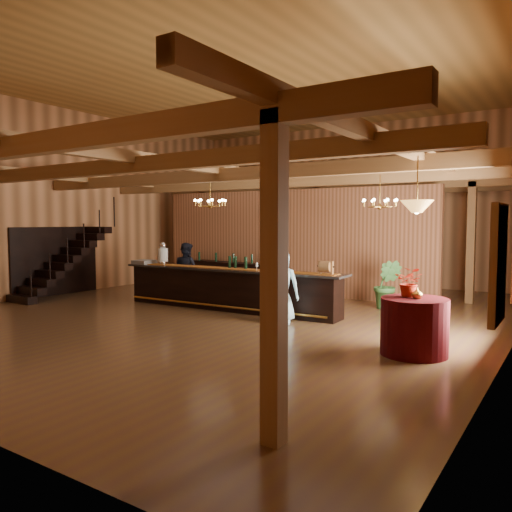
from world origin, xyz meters
The scene contains 28 objects.
floor centered at (0.00, 0.00, 0.00)m, with size 14.00×14.00×0.00m, color brown.
ceiling centered at (0.00, 0.00, 5.50)m, with size 14.00×14.00×0.00m, color #AD7E3D.
wall_back centered at (0.00, 7.00, 2.75)m, with size 12.00×0.10×5.50m, color #C07F4F.
wall_left centered at (-6.00, 0.00, 2.75)m, with size 0.10×14.00×5.50m, color #C07F4F.
beam_grid centered at (0.00, 0.51, 3.24)m, with size 11.90×13.90×0.39m.
support_posts centered at (0.00, -0.50, 1.60)m, with size 9.20×10.20×3.20m.
partition_wall centered at (-0.50, 3.50, 1.55)m, with size 9.00×0.18×3.10m, color brown.
window_right_front centered at (5.95, -1.60, 1.55)m, with size 0.12×1.05×1.75m, color white.
staircase centered at (-5.45, -0.74, 1.00)m, with size 1.00×2.80×2.00m.
backroom_boxes centered at (-0.29, 5.50, 0.53)m, with size 4.10×0.60×1.10m.
tasting_bar centered at (-0.27, 0.23, 0.51)m, with size 6.08×0.97×1.02m.
beverage_dispenser centered at (-2.43, 0.21, 1.30)m, with size 0.26×0.26×0.60m.
glass_rack_tray centered at (-3.02, 0.09, 1.06)m, with size 0.50×0.50×0.10m, color gray.
raffle_drum centered at (2.32, 0.26, 1.19)m, with size 0.34×0.24×0.30m.
bar_bottle_0 centered at (-0.32, 0.34, 1.16)m, with size 0.07×0.07×0.30m, color black.
bar_bottle_1 centered at (-0.14, 0.35, 1.16)m, with size 0.07×0.07×0.30m, color black.
bar_bottle_2 centered at (0.15, 0.36, 1.16)m, with size 0.07×0.07×0.30m, color black.
backbar_shelf centered at (-2.11, 2.99, 0.44)m, with size 3.16×0.49×0.89m, color black.
round_table centered at (4.72, -1.47, 0.46)m, with size 1.07×1.07×0.93m, color #3A050A.
chandelier_left centered at (-1.00, 0.44, 2.64)m, with size 0.80×0.80×0.72m.
chandelier_right centered at (3.07, 1.49, 2.59)m, with size 0.80×0.80×0.77m.
pendant_lamp centered at (4.72, -1.47, 2.40)m, with size 0.52×0.52×0.90m.
bartender centered at (0.49, 0.92, 0.81)m, with size 0.59×0.39×1.62m, color silver.
staff_second centered at (-2.26, 0.96, 0.79)m, with size 0.76×0.60×1.57m, color black.
guest centered at (1.62, -0.47, 0.80)m, with size 0.78×0.51×1.60m, color #A0D3E5.
floor_plant centered at (2.96, 2.45, 0.61)m, with size 0.67×0.54×1.22m, color #32622C.
table_flowers centered at (4.61, -1.39, 1.17)m, with size 0.44×0.38×0.49m, color #A1200E.
table_vase centered at (4.76, -1.52, 1.07)m, with size 0.14×0.14×0.29m, color #BD8A37.
Camera 1 is at (6.95, -9.55, 2.17)m, focal length 35.00 mm.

